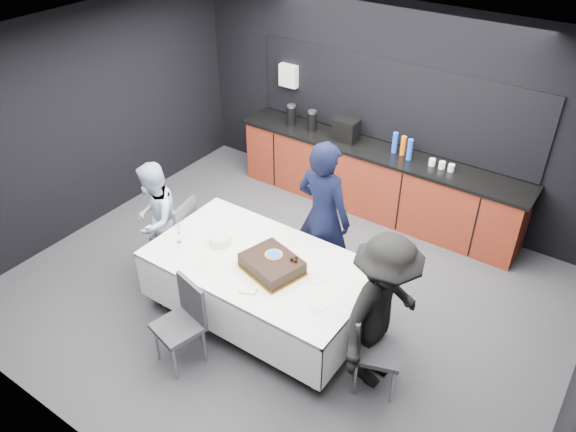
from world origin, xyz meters
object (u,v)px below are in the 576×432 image
object	(u,v)px
person_center	(323,217)
chair_left	(179,230)
champagne_flute	(178,230)
chair_near	(184,317)
cake_assembly	(272,264)
person_left	(155,219)
plate_stack	(220,239)
party_table	(261,271)
chair_right	(371,343)
person_right	(383,313)

from	to	relation	value
person_center	chair_left	bearing A→B (deg)	29.21
champagne_flute	chair_near	xyz separation A→B (m)	(0.63, -0.63, -0.40)
cake_assembly	person_center	world-z (taller)	person_center
champagne_flute	person_left	xyz separation A→B (m)	(-0.61, 0.23, -0.23)
plate_stack	chair_left	xyz separation A→B (m)	(-0.79, 0.15, -0.30)
chair_left	person_left	size ratio (longest dim) A/B	0.65
party_table	chair_near	xyz separation A→B (m)	(-0.27, -0.88, -0.11)
party_table	chair_near	size ratio (longest dim) A/B	2.51
chair_left	chair_right	world-z (taller)	same
person_right	person_center	bearing A→B (deg)	59.11
plate_stack	chair_near	distance (m)	0.95
chair_near	chair_right	bearing A→B (deg)	24.15
chair_near	person_right	distance (m)	1.90
plate_stack	chair_left	world-z (taller)	chair_left
champagne_flute	person_left	bearing A→B (deg)	159.54
cake_assembly	person_right	bearing A→B (deg)	1.27
chair_near	plate_stack	bearing A→B (deg)	106.42
plate_stack	person_left	size ratio (longest dim) A/B	0.17
chair_near	person_center	world-z (taller)	person_center
champagne_flute	chair_left	distance (m)	0.70
cake_assembly	champagne_flute	world-z (taller)	champagne_flute
party_table	person_left	distance (m)	1.51
cake_assembly	person_left	world-z (taller)	person_left
plate_stack	person_left	world-z (taller)	person_left
cake_assembly	chair_left	xyz separation A→B (m)	(-1.51, 0.20, -0.32)
plate_stack	person_center	distance (m)	1.15
party_table	person_right	xyz separation A→B (m)	(1.40, -0.03, 0.19)
cake_assembly	chair_left	size ratio (longest dim) A/B	0.77
chair_near	person_right	world-z (taller)	person_right
chair_near	person_left	world-z (taller)	person_left
plate_stack	person_left	distance (m)	0.99
chair_left	person_center	distance (m)	1.74
plate_stack	chair_right	distance (m)	1.92
chair_right	chair_near	size ratio (longest dim) A/B	1.00
champagne_flute	person_center	bearing A→B (deg)	44.79
person_center	person_right	distance (m)	1.48
party_table	chair_right	world-z (taller)	chair_right
cake_assembly	champagne_flute	bearing A→B (deg)	-169.80
chair_near	person_center	xyz separation A→B (m)	(0.49, 1.74, 0.38)
plate_stack	person_right	xyz separation A→B (m)	(1.93, -0.02, -0.00)
cake_assembly	chair_right	xyz separation A→B (m)	(1.18, -0.09, -0.32)
plate_stack	chair_right	size ratio (longest dim) A/B	0.26
person_center	chair_near	bearing A→B (deg)	78.52
person_left	chair_left	bearing A→B (deg)	104.84
plate_stack	chair_left	size ratio (longest dim) A/B	0.26
chair_left	chair_right	distance (m)	2.70
party_table	cake_assembly	size ratio (longest dim) A/B	3.26
chair_right	chair_left	bearing A→B (deg)	173.87
cake_assembly	person_right	world-z (taller)	person_right
person_left	person_center	bearing A→B (deg)	90.57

